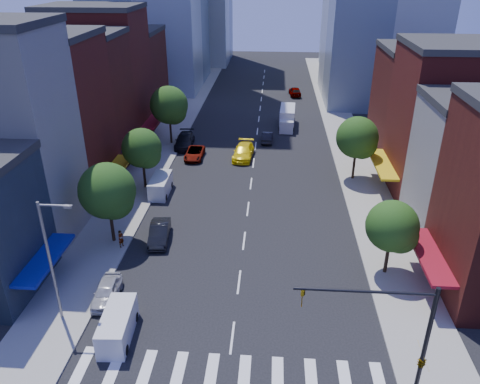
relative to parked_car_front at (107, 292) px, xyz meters
The scene contains 29 objects.
ground 10.06m from the parked_car_front, 18.81° to the right, with size 220.00×220.00×0.00m, color black.
sidewalk_left 36.89m from the parked_car_front, 94.67° to the left, with size 5.00×120.00×0.15m, color gray.
sidewalk_right 42.85m from the parked_car_front, 59.10° to the left, with size 5.00×120.00×0.15m, color gray.
crosswalk 11.38m from the parked_car_front, 33.28° to the right, with size 19.00×3.00×0.01m, color silver.
bldg_left_2 21.99m from the parked_car_front, 123.67° to the left, with size 12.00×9.00×16.00m, color maroon.
bldg_left_3 29.02m from the parked_car_front, 114.05° to the left, with size 12.00×8.00×15.00m, color #511914.
bldg_left_4 36.97m from the parked_car_front, 108.55° to the left, with size 12.00×9.00×17.00m, color maroon.
bldg_left_5 45.62m from the parked_car_front, 104.72° to the left, with size 12.00×10.00×13.00m, color #511914.
bldg_right_2 37.52m from the parked_car_front, 34.25° to the left, with size 12.00×10.00×15.00m, color maroon.
bldg_right_3 43.71m from the parked_car_front, 45.25° to the left, with size 12.00×10.00×13.00m, color #511914.
traffic_signal 21.21m from the parked_car_front, 21.69° to the right, with size 7.24×2.24×8.00m.
streetlight 5.59m from the parked_car_front, 135.88° to the right, with size 2.25×0.25×9.00m.
tree_left_near 8.94m from the parked_car_front, 103.51° to the left, with size 4.80×4.80×7.30m.
tree_left_mid 19.16m from the parked_car_front, 95.65° to the left, with size 4.20×4.20×6.65m.
tree_left_far 33.05m from the parked_car_front, 93.23° to the left, with size 5.00×5.00×7.75m.
tree_right_near 21.94m from the parked_car_front, 12.50° to the left, with size 4.00×4.00×6.20m.
tree_right_far 31.30m from the parked_car_front, 47.01° to the left, with size 4.60×4.60×7.20m.
parked_car_front is the anchor object (origin of this frame).
parked_car_second 8.55m from the parked_car_front, 76.47° to the left, with size 1.61×4.63×1.52m, color black.
parked_car_third 27.86m from the parked_car_front, 85.88° to the left, with size 2.18×4.72×1.31m, color #999999.
parked_car_rear 31.86m from the parked_car_front, 90.00° to the left, with size 2.31×5.68×1.65m, color black.
cargo_van_near 4.31m from the parked_car_front, 62.18° to the right, with size 2.06×4.57×1.90m.
cargo_van_far 17.46m from the parked_car_front, 90.00° to the left, with size 1.88×4.50×1.91m.
taxi 29.49m from the parked_car_front, 73.98° to the left, with size 2.32×5.71×1.66m, color yellow.
traffic_car_oncoming 36.23m from the parked_car_front, 72.33° to the left, with size 1.44×4.12×1.36m, color black.
traffic_car_far 61.56m from the parked_car_front, 75.30° to the left, with size 1.94×4.82×1.64m, color #999999.
box_truck 43.42m from the parked_car_front, 71.41° to the left, with size 2.48×7.18×2.85m.
pedestrian_near 6.90m from the parked_car_front, 98.33° to the left, with size 0.57×0.38×1.57m, color #999999.
pedestrian_far 11.77m from the parked_car_front, 106.81° to the left, with size 0.74×0.58×1.53m, color #999999.
Camera 1 is at (2.22, -23.37, 22.34)m, focal length 35.00 mm.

